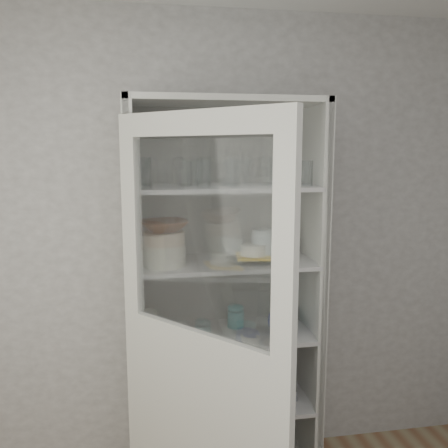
# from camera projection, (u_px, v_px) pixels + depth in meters

# --- Properties ---
(wall_back) EXTENTS (3.60, 0.02, 2.60)m
(wall_back) POSITION_uv_depth(u_px,v_px,m) (183.00, 246.00, 2.70)
(wall_back) COLOR gray
(wall_back) RESTS_ON ground
(pantry_cabinet) EXTENTS (1.00, 0.45, 2.10)m
(pantry_cabinet) POSITION_uv_depth(u_px,v_px,m) (222.00, 314.00, 2.64)
(pantry_cabinet) COLOR silver
(pantry_cabinet) RESTS_ON floor
(cupboard_door) EXTENTS (0.63, 0.70, 2.00)m
(cupboard_door) POSITION_uv_depth(u_px,v_px,m) (200.00, 382.00, 2.01)
(cupboard_door) COLOR silver
(cupboard_door) RESTS_ON floor
(tumbler_0) EXTENTS (0.09, 0.09, 0.15)m
(tumbler_0) POSITION_uv_depth(u_px,v_px,m) (144.00, 173.00, 2.23)
(tumbler_0) COLOR silver
(tumbler_0) RESTS_ON shelf_glass
(tumbler_1) EXTENTS (0.08, 0.08, 0.15)m
(tumbler_1) POSITION_uv_depth(u_px,v_px,m) (144.00, 173.00, 2.23)
(tumbler_1) COLOR silver
(tumbler_1) RESTS_ON shelf_glass
(tumbler_2) EXTENTS (0.09, 0.09, 0.14)m
(tumbler_2) POSITION_uv_depth(u_px,v_px,m) (204.00, 174.00, 2.30)
(tumbler_2) COLOR silver
(tumbler_2) RESTS_ON shelf_glass
(tumbler_3) EXTENTS (0.09, 0.09, 0.14)m
(tumbler_3) POSITION_uv_depth(u_px,v_px,m) (229.00, 173.00, 2.35)
(tumbler_3) COLOR silver
(tumbler_3) RESTS_ON shelf_glass
(tumbler_4) EXTENTS (0.08, 0.08, 0.15)m
(tumbler_4) POSITION_uv_depth(u_px,v_px,m) (232.00, 172.00, 2.33)
(tumbler_4) COLOR silver
(tumbler_4) RESTS_ON shelf_glass
(tumbler_5) EXTENTS (0.08, 0.08, 0.13)m
(tumbler_5) POSITION_uv_depth(u_px,v_px,m) (273.00, 173.00, 2.37)
(tumbler_5) COLOR silver
(tumbler_5) RESTS_ON shelf_glass
(tumbler_6) EXTENTS (0.07, 0.07, 0.13)m
(tumbler_6) POSITION_uv_depth(u_px,v_px,m) (307.00, 173.00, 2.42)
(tumbler_6) COLOR silver
(tumbler_6) RESTS_ON shelf_glass
(tumbler_7) EXTENTS (0.08, 0.08, 0.15)m
(tumbler_7) POSITION_uv_depth(u_px,v_px,m) (144.00, 172.00, 2.36)
(tumbler_7) COLOR silver
(tumbler_7) RESTS_ON shelf_glass
(tumbler_8) EXTENTS (0.07, 0.07, 0.13)m
(tumbler_8) POSITION_uv_depth(u_px,v_px,m) (185.00, 174.00, 2.39)
(tumbler_8) COLOR silver
(tumbler_8) RESTS_ON shelf_glass
(tumbler_9) EXTENTS (0.07, 0.07, 0.13)m
(tumbler_9) POSITION_uv_depth(u_px,v_px,m) (193.00, 173.00, 2.42)
(tumbler_9) COLOR silver
(tumbler_9) RESTS_ON shelf_glass
(tumbler_10) EXTENTS (0.07, 0.07, 0.13)m
(tumbler_10) POSITION_uv_depth(u_px,v_px,m) (225.00, 173.00, 2.46)
(tumbler_10) COLOR silver
(tumbler_10) RESTS_ON shelf_glass
(goblet_0) EXTENTS (0.07, 0.07, 0.16)m
(goblet_0) POSITION_uv_depth(u_px,v_px,m) (144.00, 170.00, 2.46)
(goblet_0) COLOR silver
(goblet_0) RESTS_ON shelf_glass
(goblet_1) EXTENTS (0.07, 0.07, 0.16)m
(goblet_1) POSITION_uv_depth(u_px,v_px,m) (179.00, 169.00, 2.48)
(goblet_1) COLOR silver
(goblet_1) RESTS_ON shelf_glass
(goblet_2) EXTENTS (0.07, 0.07, 0.16)m
(goblet_2) POSITION_uv_depth(u_px,v_px,m) (247.00, 168.00, 2.59)
(goblet_2) COLOR silver
(goblet_2) RESTS_ON shelf_glass
(goblet_3) EXTENTS (0.07, 0.07, 0.16)m
(goblet_3) POSITION_uv_depth(u_px,v_px,m) (265.00, 168.00, 2.58)
(goblet_3) COLOR silver
(goblet_3) RESTS_ON shelf_glass
(plate_stack_front) EXTENTS (0.22, 0.22, 0.11)m
(plate_stack_front) POSITION_uv_depth(u_px,v_px,m) (165.00, 255.00, 2.40)
(plate_stack_front) COLOR white
(plate_stack_front) RESTS_ON shelf_plates
(plate_stack_back) EXTENTS (0.23, 0.23, 0.07)m
(plate_stack_back) POSITION_uv_depth(u_px,v_px,m) (146.00, 252.00, 2.57)
(plate_stack_back) COLOR white
(plate_stack_back) RESTS_ON shelf_plates
(cream_bowl) EXTENTS (0.25, 0.25, 0.06)m
(cream_bowl) POSITION_uv_depth(u_px,v_px,m) (164.00, 238.00, 2.39)
(cream_bowl) COLOR beige
(cream_bowl) RESTS_ON plate_stack_front
(terracotta_bowl) EXTENTS (0.28, 0.28, 0.06)m
(terracotta_bowl) POSITION_uv_depth(u_px,v_px,m) (164.00, 226.00, 2.38)
(terracotta_bowl) COLOR #572B15
(terracotta_bowl) RESTS_ON cream_bowl
(glass_platter) EXTENTS (0.37, 0.37, 0.02)m
(glass_platter) POSITION_uv_depth(u_px,v_px,m) (253.00, 259.00, 2.52)
(glass_platter) COLOR silver
(glass_platter) RESTS_ON shelf_plates
(yellow_trivet) EXTENTS (0.20, 0.20, 0.01)m
(yellow_trivet) POSITION_uv_depth(u_px,v_px,m) (253.00, 256.00, 2.52)
(yellow_trivet) COLOR yellow
(yellow_trivet) RESTS_ON glass_platter
(white_ramekin) EXTENTS (0.16, 0.16, 0.06)m
(white_ramekin) POSITION_uv_depth(u_px,v_px,m) (253.00, 250.00, 2.51)
(white_ramekin) COLOR white
(white_ramekin) RESTS_ON yellow_trivet
(grey_bowl_stack) EXTENTS (0.12, 0.12, 0.16)m
(grey_bowl_stack) POSITION_uv_depth(u_px,v_px,m) (263.00, 244.00, 2.55)
(grey_bowl_stack) COLOR silver
(grey_bowl_stack) RESTS_ON shelf_plates
(mug_blue) EXTENTS (0.17, 0.17, 0.10)m
(mug_blue) POSITION_uv_depth(u_px,v_px,m) (280.00, 323.00, 2.58)
(mug_blue) COLOR navy
(mug_blue) RESTS_ON shelf_mugs
(mug_teal) EXTENTS (0.12, 0.12, 0.11)m
(mug_teal) POSITION_uv_depth(u_px,v_px,m) (282.00, 314.00, 2.71)
(mug_teal) COLOR #1A747E
(mug_teal) RESTS_ON shelf_mugs
(mug_white) EXTENTS (0.12, 0.12, 0.10)m
(mug_white) POSITION_uv_depth(u_px,v_px,m) (280.00, 328.00, 2.50)
(mug_white) COLOR white
(mug_white) RESTS_ON shelf_mugs
(teal_jar) EXTENTS (0.09, 0.09, 0.11)m
(teal_jar) POSITION_uv_depth(u_px,v_px,m) (236.00, 317.00, 2.65)
(teal_jar) COLOR #1A747E
(teal_jar) RESTS_ON shelf_mugs
(measuring_cups) EXTENTS (0.10, 0.10, 0.04)m
(measuring_cups) POSITION_uv_depth(u_px,v_px,m) (161.00, 339.00, 2.44)
(measuring_cups) COLOR #AFB0C4
(measuring_cups) RESTS_ON shelf_mugs
(white_canister) EXTENTS (0.14, 0.14, 0.13)m
(white_canister) POSITION_uv_depth(u_px,v_px,m) (148.00, 323.00, 2.55)
(white_canister) COLOR white
(white_canister) RESTS_ON shelf_mugs
(cream_dish) EXTENTS (0.25, 0.25, 0.08)m
(cream_dish) POSITION_uv_depth(u_px,v_px,m) (206.00, 395.00, 2.62)
(cream_dish) COLOR beige
(cream_dish) RESTS_ON shelf_bot
(tin_box) EXTENTS (0.20, 0.15, 0.06)m
(tin_box) POSITION_uv_depth(u_px,v_px,m) (277.00, 393.00, 2.67)
(tin_box) COLOR #A1A3AD
(tin_box) RESTS_ON shelf_bot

